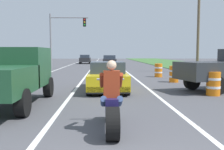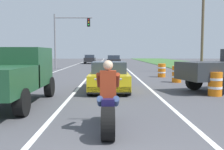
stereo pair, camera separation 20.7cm
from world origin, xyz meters
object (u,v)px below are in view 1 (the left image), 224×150
(motorcycle_with_rider, at_px, (112,106))
(traffic_light_mast_near, at_px, (62,33))
(construction_barrel_mid, at_px, (174,74))
(construction_barrel_nearest, at_px, (213,84))
(pickup_truck_left_lane_dark_green, at_px, (11,73))
(construction_barrel_far, at_px, (158,70))
(sports_car_yellow, at_px, (107,77))
(distant_car_far_ahead, at_px, (109,61))
(distant_car_further_ahead, at_px, (85,59))

(motorcycle_with_rider, height_order, traffic_light_mast_near, traffic_light_mast_near)
(traffic_light_mast_near, xyz_separation_m, construction_barrel_mid, (8.74, -12.78, -3.46))
(construction_barrel_nearest, distance_m, construction_barrel_mid, 4.94)
(pickup_truck_left_lane_dark_green, relative_size, construction_barrel_far, 4.80)
(sports_car_yellow, height_order, distant_car_far_ahead, distant_car_far_ahead)
(traffic_light_mast_near, distance_m, distant_car_further_ahead, 15.83)
(motorcycle_with_rider, bearing_deg, distant_car_far_ahead, 88.72)
(motorcycle_with_rider, bearing_deg, pickup_truck_left_lane_dark_green, 137.31)
(motorcycle_with_rider, relative_size, pickup_truck_left_lane_dark_green, 0.46)
(sports_car_yellow, distance_m, construction_barrel_nearest, 4.73)
(distant_car_far_ahead, height_order, distant_car_further_ahead, same)
(sports_car_yellow, bearing_deg, construction_barrel_nearest, -21.12)
(construction_barrel_far, relative_size, distant_car_further_ahead, 0.25)
(construction_barrel_mid, bearing_deg, sports_car_yellow, -141.86)
(distant_car_far_ahead, bearing_deg, pickup_truck_left_lane_dark_green, -98.69)
(motorcycle_with_rider, bearing_deg, construction_barrel_mid, 67.08)
(distant_car_further_ahead, bearing_deg, construction_barrel_far, -73.88)
(distant_car_far_ahead, bearing_deg, sports_car_yellow, -91.60)
(sports_car_yellow, distance_m, construction_barrel_mid, 5.23)
(construction_barrel_nearest, height_order, distant_car_further_ahead, distant_car_further_ahead)
(distant_car_far_ahead, bearing_deg, construction_barrel_mid, -79.60)
(construction_barrel_nearest, relative_size, distant_car_far_ahead, 0.25)
(pickup_truck_left_lane_dark_green, height_order, traffic_light_mast_near, traffic_light_mast_near)
(pickup_truck_left_lane_dark_green, xyz_separation_m, distant_car_further_ahead, (0.07, 34.96, -0.33))
(motorcycle_with_rider, relative_size, construction_barrel_far, 2.21)
(construction_barrel_far, bearing_deg, motorcycle_with_rider, -106.56)
(construction_barrel_nearest, bearing_deg, construction_barrel_mid, 93.52)
(traffic_light_mast_near, xyz_separation_m, distant_car_further_ahead, (1.39, 15.44, -3.19))
(pickup_truck_left_lane_dark_green, relative_size, distant_car_further_ahead, 1.20)
(construction_barrel_far, distance_m, distant_car_far_ahead, 15.90)
(construction_barrel_nearest, bearing_deg, construction_barrel_far, 93.44)
(traffic_light_mast_near, xyz_separation_m, distant_car_far_ahead, (5.25, 6.23, -3.19))
(distant_car_far_ahead, bearing_deg, construction_barrel_nearest, -81.00)
(traffic_light_mast_near, height_order, construction_barrel_mid, traffic_light_mast_near)
(traffic_light_mast_near, distance_m, construction_barrel_far, 13.11)
(construction_barrel_nearest, bearing_deg, sports_car_yellow, 158.88)
(sports_car_yellow, relative_size, traffic_light_mast_near, 0.72)
(pickup_truck_left_lane_dark_green, relative_size, construction_barrel_mid, 4.80)
(traffic_light_mast_near, height_order, distant_car_far_ahead, traffic_light_mast_near)
(traffic_light_mast_near, relative_size, distant_car_far_ahead, 1.50)
(sports_car_yellow, bearing_deg, distant_car_further_ahead, 95.89)
(construction_barrel_mid, height_order, distant_car_far_ahead, distant_car_far_ahead)
(motorcycle_with_rider, xyz_separation_m, distant_car_further_ahead, (-3.22, 37.99, 0.18))
(sports_car_yellow, relative_size, construction_barrel_mid, 4.30)
(construction_barrel_mid, height_order, distant_car_further_ahead, distant_car_further_ahead)
(pickup_truck_left_lane_dark_green, relative_size, distant_car_far_ahead, 1.20)
(pickup_truck_left_lane_dark_green, height_order, distant_car_further_ahead, pickup_truck_left_lane_dark_green)
(construction_barrel_nearest, height_order, construction_barrel_mid, same)
(distant_car_far_ahead, bearing_deg, distant_car_further_ahead, 112.78)
(pickup_truck_left_lane_dark_green, xyz_separation_m, construction_barrel_mid, (7.43, 6.74, -0.60))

